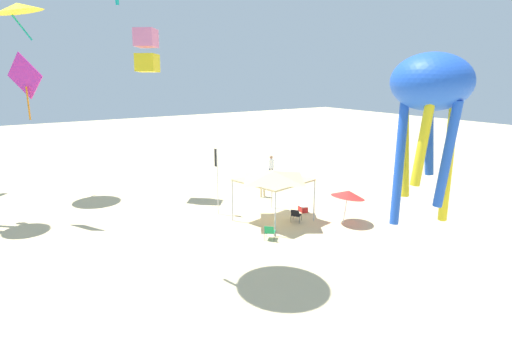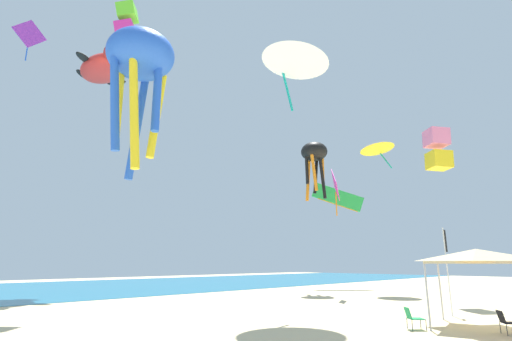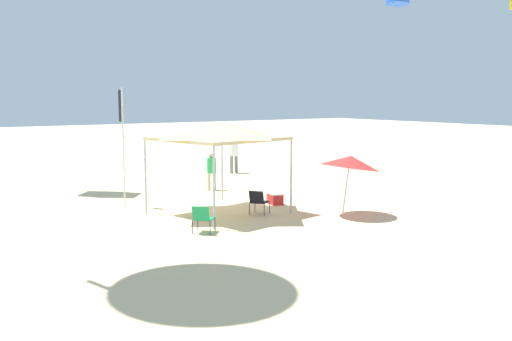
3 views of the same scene
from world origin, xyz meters
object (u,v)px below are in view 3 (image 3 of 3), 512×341
object	(u,v)px
person_watching_sky	(212,168)
person_kite_handler	(234,151)
folding_chair_left_of_tent	(203,217)
canopy_tent	(218,132)
beach_umbrella	(350,162)
banner_flag	(122,136)
cooler_box	(275,199)
folding_chair_right_of_tent	(258,200)

from	to	relation	value
person_watching_sky	person_kite_handler	world-z (taller)	person_kite_handler
folding_chair_left_of_tent	canopy_tent	bearing A→B (deg)	-83.82
beach_umbrella	banner_flag	distance (m)	7.91
folding_chair_left_of_tent	cooler_box	world-z (taller)	folding_chair_left_of_tent
folding_chair_right_of_tent	banner_flag	distance (m)	5.35
beach_umbrella	folding_chair_right_of_tent	bearing A→B (deg)	54.35
cooler_box	person_kite_handler	bearing A→B (deg)	-22.17
banner_flag	folding_chair_right_of_tent	bearing A→B (deg)	-140.91
cooler_box	person_kite_handler	distance (m)	8.91
canopy_tent	folding_chair_right_of_tent	size ratio (longest dim) A/B	5.07
banner_flag	folding_chair_left_of_tent	bearing A→B (deg)	-176.62
cooler_box	person_watching_sky	distance (m)	4.14
folding_chair_left_of_tent	banner_flag	distance (m)	5.57
banner_flag	person_watching_sky	xyz separation A→B (m)	(1.46, -4.38, -1.59)
cooler_box	canopy_tent	bearing A→B (deg)	96.72
beach_umbrella	folding_chair_right_of_tent	size ratio (longest dim) A/B	2.59
cooler_box	beach_umbrella	bearing A→B (deg)	-163.83
beach_umbrella	banner_flag	world-z (taller)	banner_flag
cooler_box	person_watching_sky	size ratio (longest dim) A/B	0.43
folding_chair_right_of_tent	banner_flag	xyz separation A→B (m)	(3.84, 3.12, 2.04)
beach_umbrella	banner_flag	xyz separation A→B (m)	(5.59, 5.55, 0.75)
beach_umbrella	folding_chair_left_of_tent	bearing A→B (deg)	85.53
canopy_tent	banner_flag	distance (m)	3.63
beach_umbrella	cooler_box	world-z (taller)	beach_umbrella
person_watching_sky	beach_umbrella	bearing A→B (deg)	93.18
person_watching_sky	person_kite_handler	size ratio (longest dim) A/B	0.82
person_kite_handler	banner_flag	bearing A→B (deg)	-160.98
canopy_tent	cooler_box	bearing A→B (deg)	-83.28
person_watching_sky	folding_chair_left_of_tent	bearing A→B (deg)	52.19
person_watching_sky	banner_flag	bearing A→B (deg)	12.18
banner_flag	beach_umbrella	bearing A→B (deg)	-135.18
beach_umbrella	folding_chair_right_of_tent	world-z (taller)	beach_umbrella
folding_chair_left_of_tent	cooler_box	size ratio (longest dim) A/B	1.21
beach_umbrella	banner_flag	size ratio (longest dim) A/B	0.50
canopy_tent	cooler_box	xyz separation A→B (m)	(0.30, -2.52, -2.52)
folding_chair_right_of_tent	banner_flag	size ratio (longest dim) A/B	0.19
cooler_box	banner_flag	size ratio (longest dim) A/B	0.16
canopy_tent	folding_chair_right_of_tent	bearing A→B (deg)	-134.40
canopy_tent	folding_chair_right_of_tent	world-z (taller)	canopy_tent
canopy_tent	folding_chair_left_of_tent	distance (m)	3.70
beach_umbrella	cooler_box	xyz separation A→B (m)	(2.98, 0.86, -1.56)
folding_chair_left_of_tent	person_kite_handler	bearing A→B (deg)	-80.11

